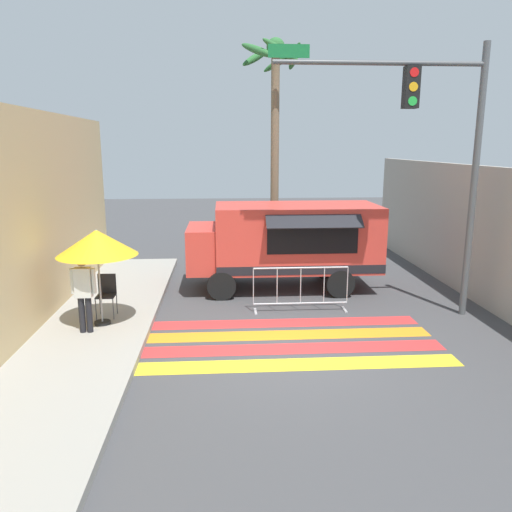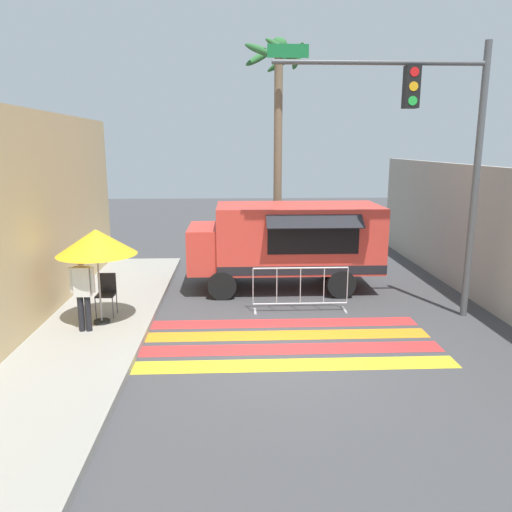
# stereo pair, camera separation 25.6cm
# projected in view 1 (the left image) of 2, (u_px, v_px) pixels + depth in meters

# --- Properties ---
(ground_plane) EXTENTS (60.00, 60.00, 0.00)m
(ground_plane) POSITION_uv_depth(u_px,v_px,m) (290.00, 351.00, 10.08)
(ground_plane) COLOR #424244
(sidewalk_left) EXTENTS (4.40, 16.00, 0.16)m
(sidewalk_left) POSITION_uv_depth(u_px,v_px,m) (28.00, 355.00, 9.73)
(sidewalk_left) COLOR #99968E
(sidewalk_left) RESTS_ON ground_plane
(concrete_wall_right) EXTENTS (0.20, 16.00, 3.56)m
(concrete_wall_right) POSITION_uv_depth(u_px,v_px,m) (482.00, 235.00, 12.96)
(concrete_wall_right) COLOR #A39E93
(concrete_wall_right) RESTS_ON ground_plane
(crosswalk_painted) EXTENTS (6.40, 2.84, 0.01)m
(crosswalk_painted) POSITION_uv_depth(u_px,v_px,m) (287.00, 342.00, 10.57)
(crosswalk_painted) COLOR yellow
(crosswalk_painted) RESTS_ON ground_plane
(food_truck) EXTENTS (5.39, 2.64, 2.43)m
(food_truck) POSITION_uv_depth(u_px,v_px,m) (282.00, 239.00, 14.24)
(food_truck) COLOR #D13D33
(food_truck) RESTS_ON ground_plane
(traffic_signal_pole) EXTENTS (4.93, 0.29, 6.32)m
(traffic_signal_pole) POSITION_uv_depth(u_px,v_px,m) (437.00, 135.00, 11.33)
(traffic_signal_pole) COLOR #515456
(traffic_signal_pole) RESTS_ON ground_plane
(patio_umbrella) EXTENTS (1.74, 1.74, 2.14)m
(patio_umbrella) POSITION_uv_depth(u_px,v_px,m) (97.00, 243.00, 10.79)
(patio_umbrella) COLOR black
(patio_umbrella) RESTS_ON sidewalk_left
(folding_chair) EXTENTS (0.42, 0.42, 0.99)m
(folding_chair) POSITION_uv_depth(u_px,v_px,m) (107.00, 291.00, 11.62)
(folding_chair) COLOR #4C4C51
(folding_chair) RESTS_ON sidewalk_left
(vendor_person) EXTENTS (0.53, 0.22, 1.67)m
(vendor_person) POSITION_uv_depth(u_px,v_px,m) (84.00, 289.00, 10.49)
(vendor_person) COLOR black
(vendor_person) RESTS_ON sidewalk_left
(barricade_front) EXTENTS (2.38, 0.44, 1.14)m
(barricade_front) POSITION_uv_depth(u_px,v_px,m) (301.00, 289.00, 12.41)
(barricade_front) COLOR #B7BABF
(barricade_front) RESTS_ON ground_plane
(palm_tree) EXTENTS (2.31, 2.38, 7.49)m
(palm_tree) POSITION_uv_depth(u_px,v_px,m) (275.00, 104.00, 16.60)
(palm_tree) COLOR #7A664C
(palm_tree) RESTS_ON ground_plane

